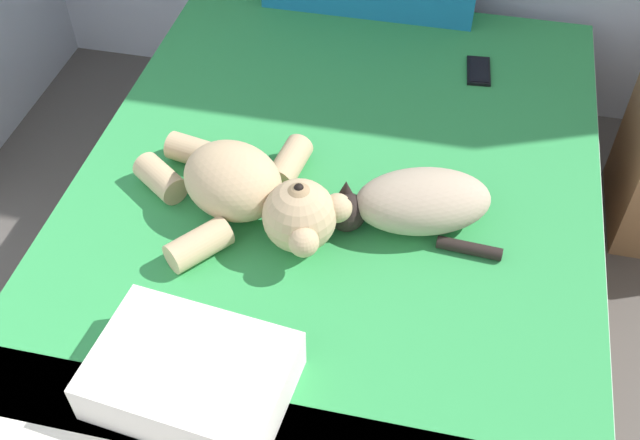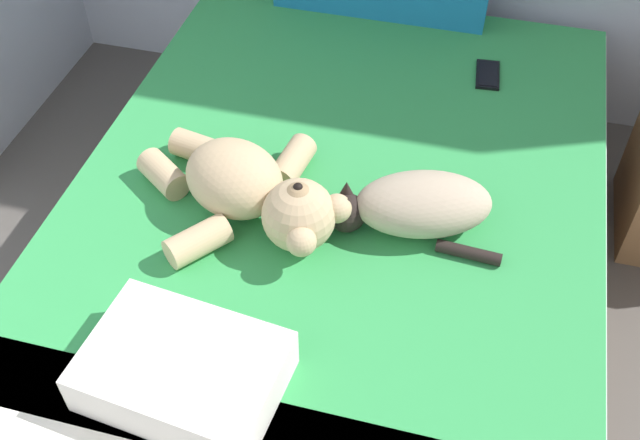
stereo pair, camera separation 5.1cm
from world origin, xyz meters
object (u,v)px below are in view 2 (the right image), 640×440
object	(u,v)px
teddy_bear	(252,191)
throw_pillow	(184,371)
cell_phone	(488,75)
cat	(415,206)
bed	(336,241)

from	to	relation	value
teddy_bear	throw_pillow	bearing A→B (deg)	-87.98
cell_phone	cat	bearing A→B (deg)	-99.64
throw_pillow	teddy_bear	bearing A→B (deg)	92.02
cat	cell_phone	size ratio (longest dim) A/B	2.88
teddy_bear	cat	bearing A→B (deg)	8.96
bed	cell_phone	xyz separation A→B (m)	(0.34, 0.60, 0.23)
cat	cell_phone	distance (m)	0.70
cat	cell_phone	xyz separation A→B (m)	(0.12, 0.69, -0.07)
bed	teddy_bear	world-z (taller)	teddy_bear
teddy_bear	cell_phone	xyz separation A→B (m)	(0.52, 0.75, -0.08)
bed	throw_pillow	distance (m)	0.75
bed	cell_phone	size ratio (longest dim) A/B	12.78
cat	teddy_bear	distance (m)	0.41
bed	teddy_bear	size ratio (longest dim) A/B	3.25
cat	cell_phone	bearing A→B (deg)	80.36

